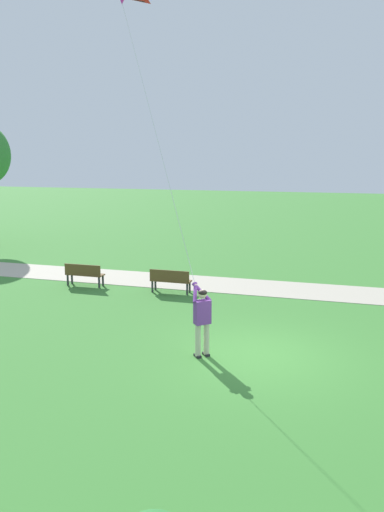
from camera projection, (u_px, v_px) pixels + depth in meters
ground_plane at (258, 355)px, 12.70m from camera, size 120.00×120.00×0.00m
walkway_path at (233, 286)px, 19.49m from camera, size 2.48×32.01×0.02m
person_kite_flyer at (202, 316)px, 12.42m from camera, size 0.60×0.58×1.83m
park_bench_near_walkway at (170, 279)px, 18.37m from camera, size 0.44×1.50×0.88m
park_bench_far_walkway at (84, 273)px, 19.34m from camera, size 0.44×1.50×0.88m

